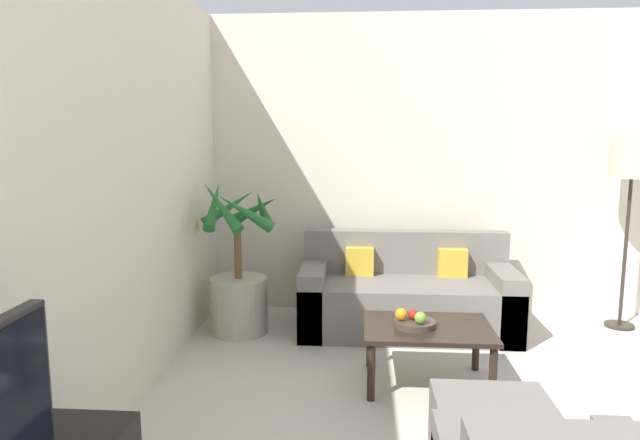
% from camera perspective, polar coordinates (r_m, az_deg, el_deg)
% --- Properties ---
extents(wall_back, '(7.87, 0.06, 2.70)m').
position_cam_1_polar(wall_back, '(5.55, 22.84, 4.94)').
color(wall_back, beige).
rests_on(wall_back, ground_plane).
extents(wall_left, '(0.06, 7.36, 2.70)m').
position_cam_1_polar(wall_left, '(2.74, -26.48, 1.52)').
color(wall_left, beige).
rests_on(wall_left, ground_plane).
extents(potted_palm, '(0.70, 0.71, 1.29)m').
position_cam_1_polar(potted_palm, '(4.79, -8.12, -6.30)').
color(potted_palm, '#ADA393').
rests_on(potted_palm, ground_plane).
extents(sofa_loveseat, '(1.76, 0.78, 0.81)m').
position_cam_1_polar(sofa_loveseat, '(4.88, 8.64, -7.68)').
color(sofa_loveseat, slate).
rests_on(sofa_loveseat, ground_plane).
extents(floor_lamp, '(0.36, 0.36, 1.59)m').
position_cam_1_polar(floor_lamp, '(5.37, 28.76, 4.61)').
color(floor_lamp, '#2D2823').
rests_on(floor_lamp, ground_plane).
extents(coffee_table, '(0.83, 0.61, 0.40)m').
position_cam_1_polar(coffee_table, '(3.87, 10.70, -11.14)').
color(coffee_table, black).
rests_on(coffee_table, ground_plane).
extents(fruit_bowl, '(0.27, 0.27, 0.04)m').
position_cam_1_polar(fruit_bowl, '(3.81, 9.46, -10.18)').
color(fruit_bowl, '#42382D').
rests_on(fruit_bowl, coffee_table).
extents(apple_red, '(0.07, 0.07, 0.07)m').
position_cam_1_polar(apple_red, '(3.81, 9.32, -9.32)').
color(apple_red, red).
rests_on(apple_red, fruit_bowl).
extents(apple_green, '(0.08, 0.08, 0.08)m').
position_cam_1_polar(apple_green, '(3.74, 10.01, -9.61)').
color(apple_green, olive).
rests_on(apple_green, fruit_bowl).
extents(orange_fruit, '(0.08, 0.08, 0.08)m').
position_cam_1_polar(orange_fruit, '(3.79, 8.12, -9.32)').
color(orange_fruit, orange).
rests_on(orange_fruit, fruit_bowl).
extents(ottoman, '(0.56, 0.50, 0.37)m').
position_cam_1_polar(ottoman, '(3.08, 16.92, -20.11)').
color(ottoman, slate).
rests_on(ottoman, ground_plane).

